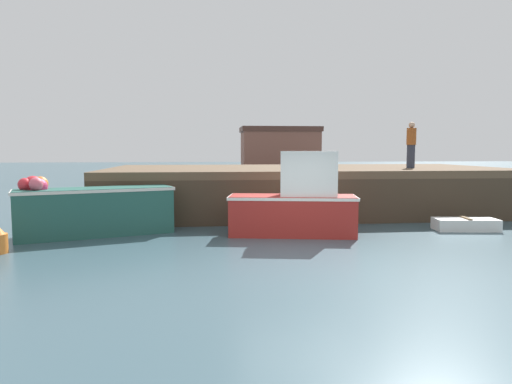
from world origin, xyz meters
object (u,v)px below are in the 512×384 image
fishing_boat_near_right (297,203)px  dockworker (411,145)px  fishing_boat_near_left (93,209)px  rowboat (466,224)px

fishing_boat_near_right → dockworker: size_ratio=2.15×
fishing_boat_near_left → dockworker: (10.52, 3.38, 1.78)m
fishing_boat_near_right → dockworker: dockworker is taller
fishing_boat_near_left → fishing_boat_near_right: (5.51, -0.59, 0.16)m
fishing_boat_near_right → dockworker: 6.59m
fishing_boat_near_left → rowboat: (10.53, -0.35, -0.55)m
fishing_boat_near_right → rowboat: size_ratio=1.96×
fishing_boat_near_right → dockworker: (5.01, 3.97, 1.62)m
fishing_boat_near_left → dockworker: dockworker is taller
rowboat → dockworker: size_ratio=1.09×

